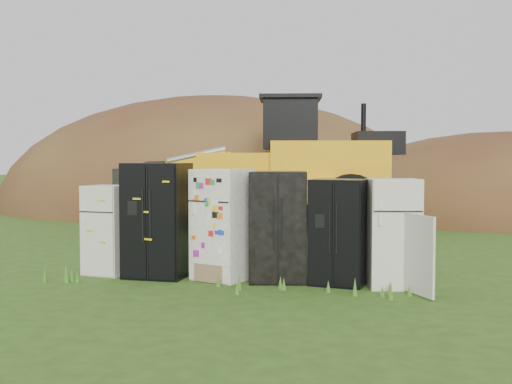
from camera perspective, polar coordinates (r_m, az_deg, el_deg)
ground at (r=10.62m, az=-0.49°, el=-7.87°), size 120.00×120.00×0.00m
fridge_leftmost at (r=11.37m, az=-13.02°, el=-3.30°), size 0.76×0.73×1.54m
fridge_black_side at (r=10.93m, az=-8.77°, el=-2.49°), size 1.02×0.81×1.93m
fridge_sticker at (r=10.61m, az=-2.98°, el=-2.89°), size 1.02×0.98×1.83m
fridge_dark_mid at (r=10.42m, az=1.95°, el=-3.10°), size 1.04×0.91×1.79m
fridge_black_right at (r=10.26m, az=7.37°, el=-3.54°), size 0.92×0.80×1.67m
fridge_open_door at (r=10.20m, az=12.10°, el=-3.59°), size 0.89×0.85×1.69m
wheel_loader at (r=17.72m, az=0.03°, el=2.51°), size 8.09×4.46×3.70m
dirt_mound_right at (r=23.28m, az=21.29°, el=-2.14°), size 13.35×9.79×5.83m
dirt_mound_left at (r=25.49m, az=-3.94°, el=-1.51°), size 17.32×12.99×8.90m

